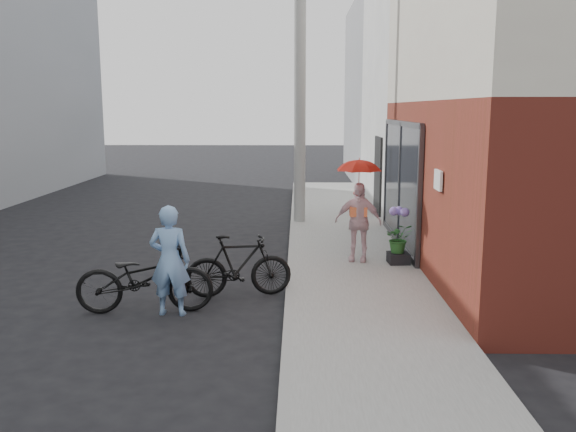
{
  "coord_description": "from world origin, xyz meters",
  "views": [
    {
      "loc": [
        1.07,
        -8.88,
        2.87
      ],
      "look_at": [
        0.9,
        1.15,
        1.1
      ],
      "focal_mm": 38.0,
      "sensor_mm": 36.0,
      "label": 1
    }
  ],
  "objects_px": {
    "bike_right": "(239,266)",
    "kimono_woman": "(358,222)",
    "bike_left": "(145,278)",
    "planter": "(398,258)",
    "utility_pole": "(300,82)",
    "officer": "(170,261)"
  },
  "relations": [
    {
      "from": "bike_right",
      "to": "kimono_woman",
      "type": "distance_m",
      "value": 2.73
    },
    {
      "from": "planter",
      "to": "kimono_woman",
      "type": "bearing_deg",
      "value": 165.28
    },
    {
      "from": "bike_right",
      "to": "planter",
      "type": "relative_size",
      "value": 4.45
    },
    {
      "from": "bike_left",
      "to": "kimono_woman",
      "type": "xyz_separation_m",
      "value": [
        3.26,
        2.59,
        0.34
      ]
    },
    {
      "from": "officer",
      "to": "bike_right",
      "type": "relative_size",
      "value": 0.96
    },
    {
      "from": "bike_left",
      "to": "officer",
      "type": "bearing_deg",
      "value": -109.21
    },
    {
      "from": "bike_right",
      "to": "planter",
      "type": "height_order",
      "value": "bike_right"
    },
    {
      "from": "utility_pole",
      "to": "bike_right",
      "type": "height_order",
      "value": "utility_pole"
    },
    {
      "from": "bike_left",
      "to": "planter",
      "type": "bearing_deg",
      "value": -65.08
    },
    {
      "from": "bike_right",
      "to": "kimono_woman",
      "type": "bearing_deg",
      "value": -57.82
    },
    {
      "from": "utility_pole",
      "to": "bike_left",
      "type": "bearing_deg",
      "value": -108.56
    },
    {
      "from": "utility_pole",
      "to": "kimono_woman",
      "type": "xyz_separation_m",
      "value": [
        1.06,
        -3.98,
        -2.66
      ]
    },
    {
      "from": "officer",
      "to": "bike_right",
      "type": "height_order",
      "value": "officer"
    },
    {
      "from": "bike_right",
      "to": "kimono_woman",
      "type": "xyz_separation_m",
      "value": [
        2.0,
        1.82,
        0.35
      ]
    },
    {
      "from": "bike_left",
      "to": "kimono_woman",
      "type": "height_order",
      "value": "kimono_woman"
    },
    {
      "from": "bike_left",
      "to": "bike_right",
      "type": "bearing_deg",
      "value": -64.78
    },
    {
      "from": "utility_pole",
      "to": "bike_left",
      "type": "distance_m",
      "value": 7.55
    },
    {
      "from": "officer",
      "to": "kimono_woman",
      "type": "height_order",
      "value": "officer"
    },
    {
      "from": "bike_right",
      "to": "bike_left",
      "type": "bearing_deg",
      "value": 111.25
    },
    {
      "from": "bike_right",
      "to": "kimono_woman",
      "type": "relative_size",
      "value": 1.12
    },
    {
      "from": "utility_pole",
      "to": "planter",
      "type": "height_order",
      "value": "utility_pole"
    },
    {
      "from": "utility_pole",
      "to": "kimono_woman",
      "type": "height_order",
      "value": "utility_pole"
    }
  ]
}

